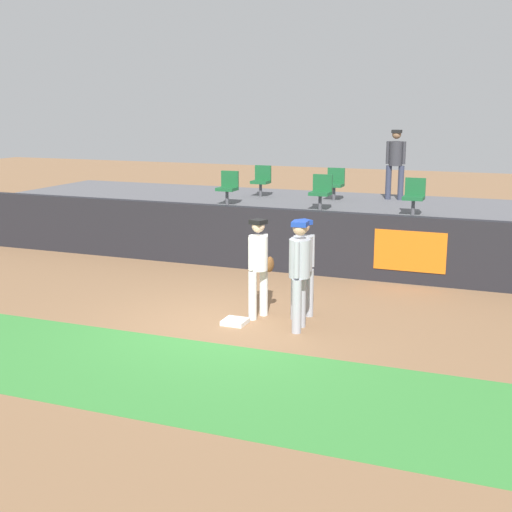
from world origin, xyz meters
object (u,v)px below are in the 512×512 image
at_px(player_coach_visitor, 300,268).
at_px(seat_back_left, 262,179).
at_px(player_runner_visitor, 303,262).
at_px(seat_front_right, 414,194).
at_px(spectator_hooded, 396,160).
at_px(first_base, 235,322).
at_px(seat_front_left, 228,186).
at_px(player_fielder_home, 259,262).
at_px(seat_back_center, 335,182).
at_px(seat_front_center, 321,190).

xyz_separation_m(player_coach_visitor, seat_back_left, (-3.37, 7.05, 0.64)).
xyz_separation_m(player_runner_visitor, seat_back_left, (-3.22, 6.39, 0.69)).
xyz_separation_m(seat_front_right, spectator_hooded, (-0.88, 2.46, 0.59)).
relative_size(first_base, seat_back_left, 0.48).
xyz_separation_m(first_base, seat_back_left, (-2.25, 7.16, 1.67)).
bearing_deg(seat_front_left, player_runner_visitor, -53.18).
xyz_separation_m(player_fielder_home, seat_front_right, (1.93, 4.85, 0.69)).
relative_size(player_runner_visitor, seat_front_left, 2.11).
bearing_deg(seat_back_center, seat_back_left, 180.00).
distance_m(player_runner_visitor, seat_back_left, 7.19).
distance_m(seat_back_left, seat_back_center, 2.08).
bearing_deg(player_fielder_home, seat_back_left, -141.91).
bearing_deg(spectator_hooded, player_runner_visitor, 86.52).
height_order(first_base, seat_front_left, seat_front_left).
height_order(seat_front_center, seat_back_center, same).
height_order(seat_front_right, seat_front_left, same).
bearing_deg(seat_front_center, seat_front_right, -0.00).
relative_size(first_base, seat_front_center, 0.48).
bearing_deg(spectator_hooded, seat_front_center, 60.88).
bearing_deg(first_base, seat_back_center, 91.37).
height_order(seat_back_center, seat_front_left, same).
height_order(first_base, player_coach_visitor, player_coach_visitor).
bearing_deg(player_runner_visitor, seat_front_center, -131.66).
height_order(player_coach_visitor, seat_front_center, seat_front_center).
relative_size(player_fielder_home, seat_front_left, 2.11).
bearing_deg(first_base, seat_back_left, 107.44).
bearing_deg(spectator_hooded, seat_back_center, 23.31).
xyz_separation_m(seat_front_right, seat_back_center, (-2.34, 1.80, -0.00)).
bearing_deg(seat_front_left, player_fielder_home, -60.81).
height_order(seat_front_center, spectator_hooded, spectator_hooded).
bearing_deg(seat_front_right, player_coach_visitor, -101.28).
xyz_separation_m(player_runner_visitor, spectator_hooded, (0.32, 7.05, 1.28)).
bearing_deg(seat_front_right, seat_back_left, 157.85).
distance_m(seat_back_center, spectator_hooded, 1.71).
bearing_deg(player_coach_visitor, seat_front_right, 164.33).
height_order(player_fielder_home, seat_front_left, seat_front_left).
relative_size(seat_front_center, seat_front_left, 1.00).
bearing_deg(player_fielder_home, player_runner_visitor, 127.26).
bearing_deg(seat_front_center, seat_front_left, -180.00).
xyz_separation_m(seat_front_left, spectator_hooded, (3.75, 2.46, 0.59)).
bearing_deg(seat_back_left, player_coach_visitor, -64.43).
bearing_deg(seat_front_center, player_runner_visitor, -77.70).
bearing_deg(seat_front_center, first_base, -89.68).
height_order(first_base, spectator_hooded, spectator_hooded).
bearing_deg(player_runner_visitor, seat_back_left, -117.22).
relative_size(player_fielder_home, player_runner_visitor, 1.00).
bearing_deg(player_coach_visitor, seat_front_center, -172.00).
relative_size(player_coach_visitor, seat_front_left, 2.21).
relative_size(player_coach_visitor, seat_front_center, 2.21).
bearing_deg(seat_back_center, seat_front_left, -141.89).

